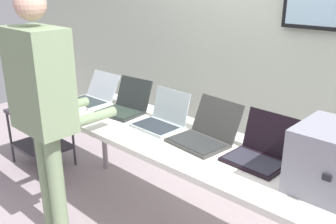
{
  "coord_description": "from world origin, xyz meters",
  "views": [
    {
      "loc": [
        1.5,
        -1.72,
        1.78
      ],
      "look_at": [
        -0.1,
        -0.0,
        0.93
      ],
      "focal_mm": 39.27,
      "sensor_mm": 36.0,
      "label": 1
    }
  ],
  "objects_px": {
    "laptop_station_0": "(94,96)",
    "laptop_station_1": "(125,105)",
    "coffee_mug": "(80,113)",
    "laptop_station_4": "(261,151)",
    "laptop_station_2": "(162,118)",
    "laptop_station_3": "(205,133)",
    "person": "(43,98)",
    "workbench": "(180,145)",
    "storage_cart": "(40,129)"
  },
  "relations": [
    {
      "from": "laptop_station_0",
      "to": "laptop_station_1",
      "type": "relative_size",
      "value": 0.99
    },
    {
      "from": "coffee_mug",
      "to": "laptop_station_0",
      "type": "bearing_deg",
      "value": 130.09
    },
    {
      "from": "laptop_station_1",
      "to": "laptop_station_4",
      "type": "relative_size",
      "value": 1.07
    },
    {
      "from": "laptop_station_2",
      "to": "laptop_station_4",
      "type": "distance_m",
      "value": 0.8
    },
    {
      "from": "laptop_station_4",
      "to": "laptop_station_3",
      "type": "bearing_deg",
      "value": -177.69
    },
    {
      "from": "laptop_station_1",
      "to": "laptop_station_2",
      "type": "bearing_deg",
      "value": -2.4
    },
    {
      "from": "person",
      "to": "workbench",
      "type": "bearing_deg",
      "value": 44.24
    },
    {
      "from": "storage_cart",
      "to": "laptop_station_0",
      "type": "bearing_deg",
      "value": 16.21
    },
    {
      "from": "storage_cart",
      "to": "workbench",
      "type": "bearing_deg",
      "value": 4.11
    },
    {
      "from": "laptop_station_1",
      "to": "coffee_mug",
      "type": "bearing_deg",
      "value": -111.87
    },
    {
      "from": "workbench",
      "to": "person",
      "type": "xyz_separation_m",
      "value": [
        -0.64,
        -0.62,
        0.34
      ]
    },
    {
      "from": "person",
      "to": "storage_cart",
      "type": "height_order",
      "value": "person"
    },
    {
      "from": "laptop_station_4",
      "to": "coffee_mug",
      "type": "relative_size",
      "value": 3.65
    },
    {
      "from": "laptop_station_0",
      "to": "coffee_mug",
      "type": "distance_m",
      "value": 0.42
    },
    {
      "from": "person",
      "to": "coffee_mug",
      "type": "bearing_deg",
      "value": 112.99
    },
    {
      "from": "laptop_station_0",
      "to": "laptop_station_1",
      "type": "bearing_deg",
      "value": 2.13
    },
    {
      "from": "laptop_station_0",
      "to": "laptop_station_2",
      "type": "xyz_separation_m",
      "value": [
        0.83,
        -0.0,
        0.0
      ]
    },
    {
      "from": "laptop_station_0",
      "to": "laptop_station_2",
      "type": "height_order",
      "value": "laptop_station_2"
    },
    {
      "from": "workbench",
      "to": "storage_cart",
      "type": "bearing_deg",
      "value": -175.89
    },
    {
      "from": "workbench",
      "to": "storage_cart",
      "type": "xyz_separation_m",
      "value": [
        -1.74,
        -0.12,
        -0.34
      ]
    },
    {
      "from": "laptop_station_0",
      "to": "laptop_station_4",
      "type": "relative_size",
      "value": 1.06
    },
    {
      "from": "laptop_station_1",
      "to": "laptop_station_2",
      "type": "relative_size",
      "value": 1.12
    },
    {
      "from": "laptop_station_4",
      "to": "person",
      "type": "height_order",
      "value": "person"
    },
    {
      "from": "laptop_station_2",
      "to": "person",
      "type": "distance_m",
      "value": 0.83
    },
    {
      "from": "workbench",
      "to": "laptop_station_1",
      "type": "bearing_deg",
      "value": 172.66
    },
    {
      "from": "laptop_station_3",
      "to": "laptop_station_0",
      "type": "bearing_deg",
      "value": 179.63
    },
    {
      "from": "laptop_station_0",
      "to": "workbench",
      "type": "bearing_deg",
      "value": -3.77
    },
    {
      "from": "laptop_station_1",
      "to": "coffee_mug",
      "type": "relative_size",
      "value": 3.91
    },
    {
      "from": "workbench",
      "to": "laptop_station_0",
      "type": "xyz_separation_m",
      "value": [
        -1.07,
        0.07,
        0.11
      ]
    },
    {
      "from": "laptop_station_4",
      "to": "coffee_mug",
      "type": "distance_m",
      "value": 1.4
    },
    {
      "from": "workbench",
      "to": "laptop_station_2",
      "type": "height_order",
      "value": "laptop_station_2"
    },
    {
      "from": "laptop_station_0",
      "to": "person",
      "type": "xyz_separation_m",
      "value": [
        0.43,
        -0.69,
        0.23
      ]
    },
    {
      "from": "laptop_station_1",
      "to": "storage_cart",
      "type": "relative_size",
      "value": 0.65
    },
    {
      "from": "laptop_station_1",
      "to": "laptop_station_4",
      "type": "xyz_separation_m",
      "value": [
        1.23,
        -0.01,
        0.0
      ]
    },
    {
      "from": "laptop_station_0",
      "to": "laptop_station_2",
      "type": "relative_size",
      "value": 1.1
    },
    {
      "from": "laptop_station_1",
      "to": "laptop_station_3",
      "type": "distance_m",
      "value": 0.83
    },
    {
      "from": "laptop_station_0",
      "to": "coffee_mug",
      "type": "height_order",
      "value": "laptop_station_0"
    },
    {
      "from": "laptop_station_4",
      "to": "laptop_station_2",
      "type": "bearing_deg",
      "value": -179.18
    },
    {
      "from": "workbench",
      "to": "storage_cart",
      "type": "distance_m",
      "value": 1.77
    },
    {
      "from": "workbench",
      "to": "laptop_station_3",
      "type": "distance_m",
      "value": 0.21
    },
    {
      "from": "laptop_station_3",
      "to": "person",
      "type": "relative_size",
      "value": 0.23
    },
    {
      "from": "laptop_station_1",
      "to": "coffee_mug",
      "type": "distance_m",
      "value": 0.36
    },
    {
      "from": "coffee_mug",
      "to": "laptop_station_3",
      "type": "bearing_deg",
      "value": 18.01
    },
    {
      "from": "laptop_station_4",
      "to": "laptop_station_0",
      "type": "bearing_deg",
      "value": -179.71
    },
    {
      "from": "person",
      "to": "storage_cart",
      "type": "distance_m",
      "value": 1.38
    },
    {
      "from": "laptop_station_0",
      "to": "storage_cart",
      "type": "distance_m",
      "value": 0.83
    },
    {
      "from": "workbench",
      "to": "laptop_station_4",
      "type": "relative_size",
      "value": 7.43
    },
    {
      "from": "laptop_station_4",
      "to": "storage_cart",
      "type": "bearing_deg",
      "value": -174.95
    },
    {
      "from": "laptop_station_0",
      "to": "laptop_station_1",
      "type": "height_order",
      "value": "laptop_station_1"
    },
    {
      "from": "laptop_station_3",
      "to": "laptop_station_1",
      "type": "bearing_deg",
      "value": 178.41
    }
  ]
}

